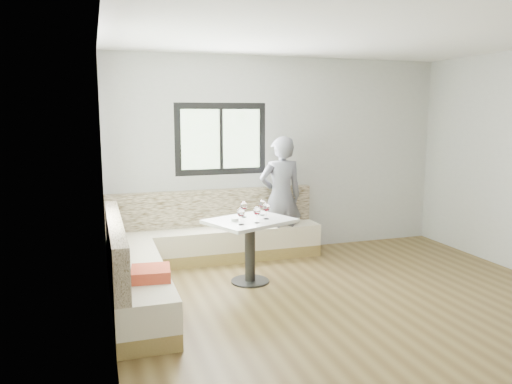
# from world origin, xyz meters

# --- Properties ---
(room) EXTENTS (5.01, 5.01, 2.81)m
(room) POSITION_xyz_m (-0.08, 0.08, 1.41)
(room) COLOR brown
(room) RESTS_ON ground
(banquette) EXTENTS (2.90, 2.80, 0.95)m
(banquette) POSITION_xyz_m (-1.59, 1.63, 0.33)
(banquette) COLOR #9C8043
(banquette) RESTS_ON ground
(table) EXTENTS (1.14, 1.03, 0.77)m
(table) POSITION_xyz_m (-0.88, 1.22, 0.58)
(table) COLOR black
(table) RESTS_ON ground
(person) EXTENTS (0.63, 0.42, 1.70)m
(person) POSITION_xyz_m (-0.13, 2.16, 0.85)
(person) COLOR slate
(person) RESTS_ON ground
(olive_ramekin) EXTENTS (0.09, 0.09, 0.04)m
(olive_ramekin) POSITION_xyz_m (-1.07, 1.19, 0.79)
(olive_ramekin) COLOR white
(olive_ramekin) RESTS_ON table
(wine_glass_a) EXTENTS (0.09, 0.09, 0.19)m
(wine_glass_a) POSITION_xyz_m (-1.06, 0.98, 0.91)
(wine_glass_a) COLOR white
(wine_glass_a) RESTS_ON table
(wine_glass_b) EXTENTS (0.09, 0.09, 0.19)m
(wine_glass_b) POSITION_xyz_m (-0.86, 1.01, 0.91)
(wine_glass_b) COLOR white
(wine_glass_b) RESTS_ON table
(wine_glass_c) EXTENTS (0.09, 0.09, 0.19)m
(wine_glass_c) POSITION_xyz_m (-0.69, 1.18, 0.91)
(wine_glass_c) COLOR white
(wine_glass_c) RESTS_ON table
(wine_glass_d) EXTENTS (0.09, 0.09, 0.19)m
(wine_glass_d) POSITION_xyz_m (-0.91, 1.36, 0.91)
(wine_glass_d) COLOR white
(wine_glass_d) RESTS_ON table
(wine_glass_e) EXTENTS (0.09, 0.09, 0.19)m
(wine_glass_e) POSITION_xyz_m (-0.67, 1.40, 0.91)
(wine_glass_e) COLOR white
(wine_glass_e) RESTS_ON table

